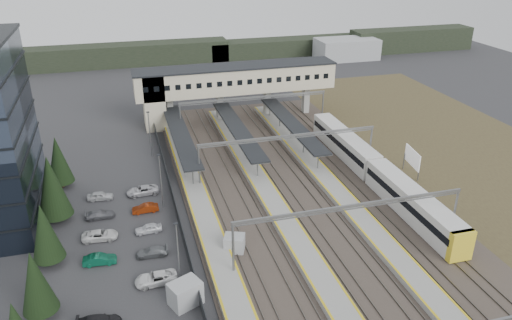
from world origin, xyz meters
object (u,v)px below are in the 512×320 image
object	(u,v)px
footbridge	(223,83)
train	(375,171)
relay_cabin_far	(234,244)
relay_cabin_near	(185,294)
billboard	(412,158)

from	to	relation	value
footbridge	train	distance (m)	37.95
relay_cabin_far	relay_cabin_near	bearing A→B (deg)	-132.45
relay_cabin_far	footbridge	size ratio (longest dim) A/B	0.07
relay_cabin_near	train	world-z (taller)	train
relay_cabin_near	relay_cabin_far	size ratio (longest dim) A/B	1.29
relay_cabin_near	train	distance (m)	37.21
relay_cabin_near	train	xyz separation A→B (m)	(31.85, 19.22, 0.87)
relay_cabin_near	footbridge	distance (m)	55.63
relay_cabin_far	footbridge	distance (m)	46.59
footbridge	billboard	world-z (taller)	footbridge
billboard	relay_cabin_far	bearing A→B (deg)	-158.20
relay_cabin_far	train	xyz separation A→B (m)	(24.79, 11.51, 1.09)
relay_cabin_near	relay_cabin_far	xyz separation A→B (m)	(7.05, 7.71, -0.22)
relay_cabin_far	billboard	bearing A→B (deg)	21.80
billboard	footbridge	bearing A→B (deg)	125.54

